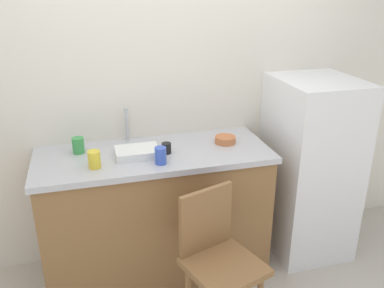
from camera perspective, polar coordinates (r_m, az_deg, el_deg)
back_wall at (r=2.95m, az=-4.92°, el=8.76°), size 4.80×0.10×2.66m
cabinet_base at (r=2.96m, az=-5.01°, el=-9.83°), size 1.52×0.60×0.90m
countertop at (r=2.74m, az=-5.33°, el=-1.50°), size 1.56×0.64×0.04m
faucet at (r=2.90m, az=-9.05°, el=2.67°), size 0.02×0.02×0.24m
refrigerator at (r=3.22m, az=16.04°, el=-3.18°), size 0.56×0.63×1.36m
chair at (r=2.48m, az=3.62°, el=-15.45°), size 0.51×0.51×0.89m
dish_tray at (r=2.68m, az=-7.63°, el=-1.13°), size 0.28×0.20×0.05m
terracotta_bowl at (r=2.87m, az=4.65°, el=0.61°), size 0.14×0.14×0.05m
cup_blue at (r=2.54m, az=-4.39°, el=-1.61°), size 0.07×0.07×0.11m
cup_black at (r=2.69m, az=-3.57°, el=-0.58°), size 0.06×0.06×0.07m
cup_green at (r=2.79m, az=-15.54°, el=-0.18°), size 0.08×0.08×0.11m
cup_yellow at (r=2.55m, az=-13.44°, el=-2.10°), size 0.08×0.08×0.11m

